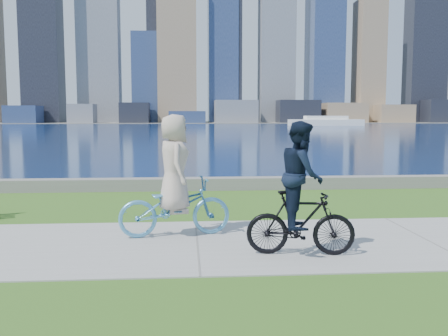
# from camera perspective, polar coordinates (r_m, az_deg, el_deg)

# --- Properties ---
(ground) EXTENTS (320.00, 320.00, 0.00)m
(ground) POSITION_cam_1_polar(r_m,az_deg,el_deg) (8.56, -3.08, -8.72)
(ground) COLOR #2D5616
(ground) RESTS_ON ground
(concrete_path) EXTENTS (80.00, 3.50, 0.02)m
(concrete_path) POSITION_cam_1_polar(r_m,az_deg,el_deg) (8.56, -3.08, -8.66)
(concrete_path) COLOR gray
(concrete_path) RESTS_ON ground
(seawall) EXTENTS (90.00, 0.50, 0.35)m
(seawall) POSITION_cam_1_polar(r_m,az_deg,el_deg) (14.62, -3.62, -1.83)
(seawall) COLOR slate
(seawall) RESTS_ON ground
(bay_water) EXTENTS (320.00, 131.00, 0.01)m
(bay_water) POSITION_cam_1_polar(r_m,az_deg,el_deg) (80.31, -4.21, 4.53)
(bay_water) COLOR #0B1F49
(bay_water) RESTS_ON ground
(far_shore) EXTENTS (320.00, 30.00, 0.12)m
(far_shore) POSITION_cam_1_polar(r_m,az_deg,el_deg) (138.29, -4.27, 5.21)
(far_shore) COLOR slate
(far_shore) RESTS_ON ground
(city_skyline) EXTENTS (180.75, 22.70, 76.00)m
(city_skyline) POSITION_cam_1_polar(r_m,az_deg,el_deg) (139.89, -5.46, 15.19)
(city_skyline) COLOR black
(city_skyline) RESTS_ON ground
(ferry_far) EXTENTS (14.58, 4.16, 1.98)m
(ferry_far) POSITION_cam_1_polar(r_m,az_deg,el_deg) (102.39, 11.54, 5.22)
(ferry_far) COLOR white
(ferry_far) RESTS_ON ground
(cyclist_woman) EXTENTS (1.02, 2.09, 2.18)m
(cyclist_woman) POSITION_cam_1_polar(r_m,az_deg,el_deg) (8.96, -5.67, -2.66)
(cyclist_woman) COLOR #549FCE
(cyclist_woman) RESTS_ON ground
(cyclist_man) EXTENTS (0.72, 1.72, 2.08)m
(cyclist_man) POSITION_cam_1_polar(r_m,az_deg,el_deg) (7.78, 8.79, -3.54)
(cyclist_man) COLOR black
(cyclist_man) RESTS_ON ground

